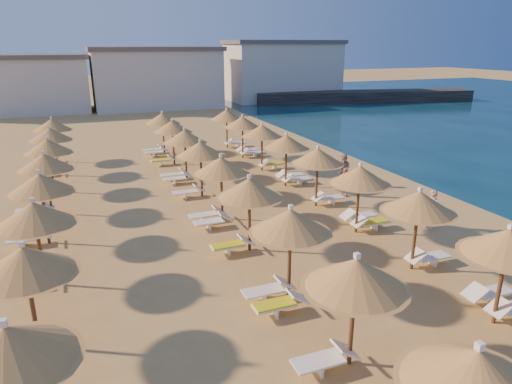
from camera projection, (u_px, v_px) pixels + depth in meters
name	position (u px, v px, depth m)	size (l,w,h in m)	color
ground	(312.00, 251.00, 17.71)	(220.00, 220.00, 0.00)	tan
jetty	(365.00, 97.00, 62.32)	(30.00, 4.00, 1.50)	black
hotel_blocks	(171.00, 76.00, 57.77)	(49.10, 10.47, 8.10)	beige
parasol_row_east	(337.00, 166.00, 20.32)	(2.61, 34.71, 3.06)	brown
parasol_row_west	(234.00, 177.00, 18.64)	(2.61, 34.71, 3.06)	brown
parasol_row_inland	(43.00, 173.00, 19.26)	(2.61, 27.58, 3.06)	brown
loungers	(234.00, 220.00, 19.88)	(15.27, 32.69, 0.66)	white
beachgoer_a	(432.00, 209.00, 19.65)	(0.64, 0.42, 1.75)	tan
beachgoer_b	(344.00, 170.00, 25.59)	(0.89, 0.69, 1.83)	tan
beachgoer_c	(345.00, 182.00, 23.93)	(0.90, 0.37, 1.54)	tan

